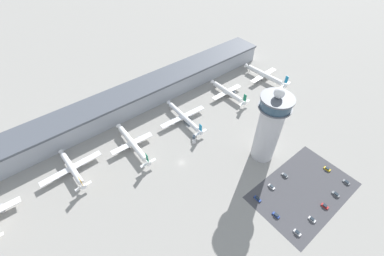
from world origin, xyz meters
TOP-DOWN VIEW (x-y plane):
  - ground_plane at (0.00, 0.00)m, footprint 1000.00×1000.00m
  - terminal_building at (0.00, 70.00)m, footprint 273.53×25.00m
  - control_tower at (46.58, -28.43)m, footprint 19.21×19.21m
  - parking_lot_surface at (44.36, -62.95)m, footprint 64.00×40.00m
  - airplane_gate_bravo at (-58.18, 37.27)m, footprint 39.24×36.56m
  - airplane_gate_charlie at (-18.04, 31.46)m, footprint 30.61×44.23m
  - airplane_gate_delta at (26.09, 31.35)m, footprint 38.85×43.91m
  - airplane_gate_echo at (74.69, 33.06)m, footprint 30.83×39.89m
  - airplane_gate_foxtrot at (118.55, 29.36)m, footprint 32.92×45.71m
  - service_truck_catering at (79.92, 30.95)m, footprint 7.77×5.11m
  - service_truck_baggage at (27.45, 27.71)m, footprint 3.06×7.46m
  - service_truck_water at (19.69, 11.00)m, footprint 7.18×8.06m
  - car_maroon_suv at (31.21, -49.30)m, footprint 1.73×4.23m
  - car_silver_sedan at (69.76, -63.33)m, footprint 2.07×4.24m
  - car_black_suv at (18.33, -49.36)m, footprint 1.81×4.56m
  - car_white_wagon at (44.67, -76.59)m, footprint 1.95×4.15m
  - car_grey_coupe at (44.36, -49.21)m, footprint 1.94×4.09m
  - car_green_van at (19.26, -75.79)m, footprint 1.84×4.07m
  - car_red_hatchback at (31.90, -76.54)m, footprint 1.92×4.12m
  - car_blue_compact at (69.70, -76.18)m, footprint 1.99×4.21m
  - car_navy_sedan at (18.54, -62.54)m, footprint 1.80×4.33m
  - car_yellow_taxi at (56.62, -76.48)m, footprint 1.93×4.41m

SIDE VIEW (x-z plane):
  - ground_plane at x=0.00m, z-range 0.00..0.00m
  - parking_lot_surface at x=44.36m, z-range 0.00..0.01m
  - car_blue_compact at x=69.70m, z-range -0.16..1.20m
  - car_navy_sedan at x=18.54m, z-range -0.16..1.26m
  - car_grey_coupe at x=44.36m, z-range -0.16..1.28m
  - car_red_hatchback at x=31.90m, z-range -0.16..1.29m
  - car_green_van at x=19.26m, z-range -0.17..1.32m
  - car_black_suv at x=18.33m, z-range -0.17..1.33m
  - car_maroon_suv at x=31.21m, z-range -0.17..1.35m
  - car_white_wagon at x=44.67m, z-range -0.17..1.35m
  - car_silver_sedan at x=69.76m, z-range -0.17..1.38m
  - car_yellow_taxi at x=56.62m, z-range -0.17..1.39m
  - service_truck_water at x=19.69m, z-range -0.41..2.25m
  - service_truck_baggage at x=27.45m, z-range -0.41..2.28m
  - service_truck_catering at x=79.92m, z-range -0.42..2.30m
  - airplane_gate_echo at x=74.69m, z-range -2.23..9.89m
  - airplane_gate_delta at x=26.09m, z-range -1.78..9.89m
  - airplane_gate_bravo at x=-58.18m, z-range -1.77..9.90m
  - airplane_gate_charlie at x=-18.04m, z-range -1.99..10.58m
  - airplane_gate_foxtrot at x=118.55m, z-range -2.23..11.78m
  - terminal_building at x=0.00m, z-range 0.10..16.74m
  - control_tower at x=46.58m, z-range -1.00..53.64m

